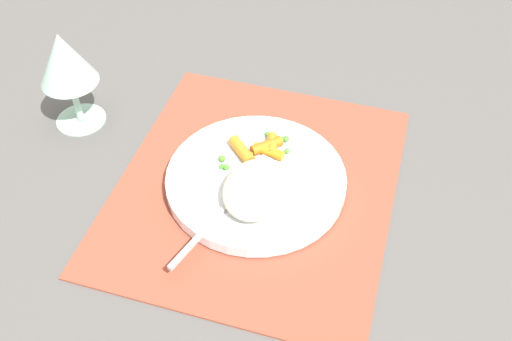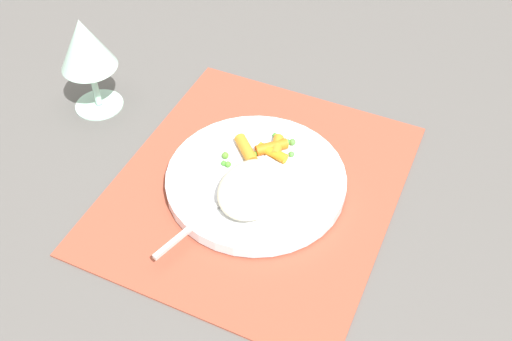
{
  "view_description": "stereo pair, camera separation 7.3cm",
  "coord_description": "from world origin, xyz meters",
  "px_view_note": "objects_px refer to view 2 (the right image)",
  "views": [
    {
      "loc": [
        -0.51,
        -0.15,
        0.6
      ],
      "look_at": [
        0.0,
        0.0,
        0.03
      ],
      "focal_mm": 41.69,
      "sensor_mm": 36.0,
      "label": 1
    },
    {
      "loc": [
        -0.49,
        -0.22,
        0.6
      ],
      "look_at": [
        0.0,
        0.0,
        0.03
      ],
      "focal_mm": 41.69,
      "sensor_mm": 36.0,
      "label": 2
    }
  ],
  "objects_px": {
    "plate": "(256,180)",
    "wine_glass": "(85,47)",
    "carrot_portion": "(264,149)",
    "rice_mound": "(252,189)",
    "fork": "(230,196)"
  },
  "relations": [
    {
      "from": "plate",
      "to": "wine_glass",
      "type": "xyz_separation_m",
      "value": [
        0.06,
        0.29,
        0.09
      ]
    },
    {
      "from": "carrot_portion",
      "to": "wine_glass",
      "type": "distance_m",
      "value": 0.29
    },
    {
      "from": "rice_mound",
      "to": "plate",
      "type": "bearing_deg",
      "value": 17.1
    },
    {
      "from": "fork",
      "to": "wine_glass",
      "type": "bearing_deg",
      "value": 69.6
    },
    {
      "from": "carrot_portion",
      "to": "wine_glass",
      "type": "height_order",
      "value": "wine_glass"
    },
    {
      "from": "plate",
      "to": "wine_glass",
      "type": "distance_m",
      "value": 0.31
    },
    {
      "from": "rice_mound",
      "to": "fork",
      "type": "xyz_separation_m",
      "value": [
        -0.01,
        0.03,
        -0.01
      ]
    },
    {
      "from": "plate",
      "to": "carrot_portion",
      "type": "bearing_deg",
      "value": 11.16
    },
    {
      "from": "carrot_portion",
      "to": "rice_mound",
      "type": "bearing_deg",
      "value": -166.13
    },
    {
      "from": "carrot_portion",
      "to": "plate",
      "type": "bearing_deg",
      "value": -168.84
    },
    {
      "from": "rice_mound",
      "to": "wine_glass",
      "type": "distance_m",
      "value": 0.32
    },
    {
      "from": "plate",
      "to": "carrot_portion",
      "type": "height_order",
      "value": "carrot_portion"
    },
    {
      "from": "fork",
      "to": "wine_glass",
      "type": "relative_size",
      "value": 1.37
    },
    {
      "from": "plate",
      "to": "wine_glass",
      "type": "relative_size",
      "value": 1.58
    },
    {
      "from": "rice_mound",
      "to": "wine_glass",
      "type": "relative_size",
      "value": 0.69
    }
  ]
}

